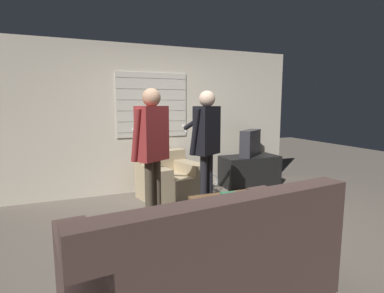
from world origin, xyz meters
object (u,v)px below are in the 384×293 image
object	(u,v)px
person_right_standing	(206,138)
soda_can	(247,199)
coffee_table	(235,202)
spare_remote	(250,197)
floor_fan	(211,184)
person_left_standing	(152,141)
couch_blue	(206,262)
armchair_beige	(169,180)
book_stack	(230,195)
tv	(250,143)

from	to	relation	value
person_right_standing	soda_can	bearing A→B (deg)	-113.72
coffee_table	spare_remote	bearing A→B (deg)	-10.52
floor_fan	coffee_table	bearing A→B (deg)	-105.34
spare_remote	floor_fan	bearing A→B (deg)	91.91
spare_remote	floor_fan	world-z (taller)	spare_remote
coffee_table	person_left_standing	world-z (taller)	person_left_standing
couch_blue	person_right_standing	size ratio (longest dim) A/B	1.25
couch_blue	floor_fan	xyz separation A→B (m)	(1.32, 2.65, -0.19)
armchair_beige	person_left_standing	size ratio (longest dim) A/B	0.61
person_right_standing	book_stack	distance (m)	0.87
book_stack	floor_fan	bearing A→B (deg)	72.60
person_left_standing	spare_remote	xyz separation A→B (m)	(1.10, -0.49, -0.68)
book_stack	spare_remote	distance (m)	0.25
coffee_table	person_left_standing	size ratio (longest dim) A/B	0.56
spare_remote	person_left_standing	bearing A→B (deg)	166.19
tv	person_right_standing	distance (m)	1.82
armchair_beige	person_right_standing	size ratio (longest dim) A/B	0.61
armchair_beige	person_right_standing	world-z (taller)	person_right_standing
armchair_beige	floor_fan	distance (m)	0.79
soda_can	spare_remote	xyz separation A→B (m)	(0.17, 0.19, -0.05)
couch_blue	soda_can	xyz separation A→B (m)	(0.91, 0.86, 0.13)
spare_remote	floor_fan	size ratio (longest dim) A/B	0.40
couch_blue	book_stack	xyz separation A→B (m)	(0.85, 1.14, 0.10)
armchair_beige	spare_remote	world-z (taller)	armchair_beige
armchair_beige	person_left_standing	world-z (taller)	person_left_standing
person_left_standing	book_stack	distance (m)	1.16
coffee_table	soda_can	xyz separation A→B (m)	(0.02, -0.22, 0.10)
person_right_standing	book_stack	world-z (taller)	person_right_standing
armchair_beige	soda_can	size ratio (longest dim) A/B	8.38
person_right_standing	book_stack	bearing A→B (deg)	-115.65
coffee_table	tv	distance (m)	2.23
couch_blue	person_right_standing	bearing A→B (deg)	59.11
person_right_standing	book_stack	size ratio (longest dim) A/B	7.60
armchair_beige	book_stack	distance (m)	1.52
person_right_standing	floor_fan	distance (m)	1.43
tv	person_left_standing	distance (m)	2.59
soda_can	armchair_beige	bearing A→B (deg)	101.58
book_stack	spare_remote	world-z (taller)	book_stack
tv	floor_fan	distance (m)	1.13
tv	book_stack	distance (m)	2.19
couch_blue	person_left_standing	bearing A→B (deg)	84.45
spare_remote	floor_fan	distance (m)	1.64
person_right_standing	book_stack	xyz separation A→B (m)	(0.06, -0.57, -0.65)
person_right_standing	armchair_beige	bearing A→B (deg)	72.90
coffee_table	couch_blue	bearing A→B (deg)	-129.43
coffee_table	spare_remote	xyz separation A→B (m)	(0.19, -0.04, 0.05)
couch_blue	person_right_standing	world-z (taller)	person_right_standing
person_left_standing	spare_remote	bearing A→B (deg)	-55.90
couch_blue	tv	size ratio (longest dim) A/B	3.56
book_stack	floor_fan	xyz separation A→B (m)	(0.47, 1.50, -0.29)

